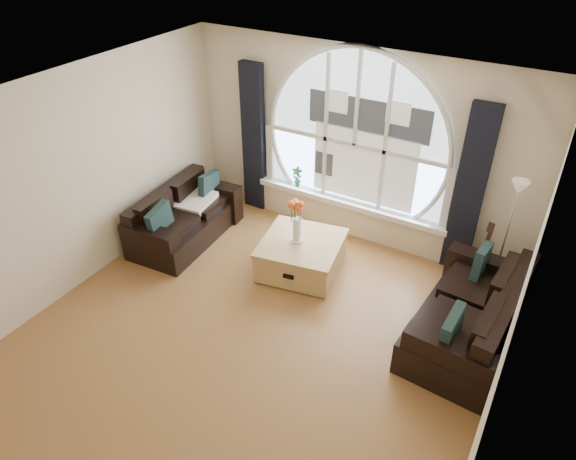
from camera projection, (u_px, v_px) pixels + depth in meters
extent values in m
cube|color=brown|center=(248.00, 345.00, 5.86)|extent=(5.00, 5.50, 0.01)
cube|color=silver|center=(234.00, 118.00, 4.35)|extent=(5.00, 5.50, 0.01)
cube|color=beige|center=(356.00, 147.00, 7.08)|extent=(5.00, 0.01, 2.70)
cube|color=beige|center=(68.00, 187.00, 6.15)|extent=(0.01, 5.50, 2.70)
cube|color=beige|center=(506.00, 342.00, 4.06)|extent=(0.01, 5.50, 2.70)
cube|color=silver|center=(495.00, 225.00, 3.63)|extent=(0.92, 5.50, 0.72)
cube|color=silver|center=(356.00, 128.00, 6.91)|extent=(2.60, 0.06, 2.15)
cube|color=white|center=(349.00, 203.00, 7.48)|extent=(2.90, 0.22, 0.08)
cube|color=white|center=(356.00, 129.00, 6.89)|extent=(2.76, 0.08, 2.15)
cube|color=silver|center=(366.00, 140.00, 6.90)|extent=(1.70, 0.02, 1.50)
cube|color=black|center=(254.00, 139.00, 7.77)|extent=(0.35, 0.12, 2.30)
cube|color=black|center=(469.00, 192.00, 6.44)|extent=(0.35, 0.12, 2.30)
cube|color=black|center=(185.00, 215.00, 7.41)|extent=(0.95, 1.72, 0.74)
cube|color=black|center=(468.00, 312.00, 5.73)|extent=(1.07, 1.91, 0.82)
cube|color=#AC854A|center=(301.00, 254.00, 6.87)|extent=(1.18, 1.18, 0.50)
cube|color=silver|center=(193.00, 201.00, 7.55)|extent=(0.61, 0.61, 0.10)
cube|color=white|center=(297.00, 216.00, 6.55)|extent=(0.24, 0.24, 0.70)
cube|color=#B2B2B2|center=(505.00, 240.00, 6.19)|extent=(0.24, 0.24, 1.60)
cube|color=brown|center=(484.00, 255.00, 6.39)|extent=(0.40, 0.30, 1.06)
imported|color=#1E6023|center=(297.00, 177.00, 7.73)|extent=(0.19, 0.16, 0.31)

